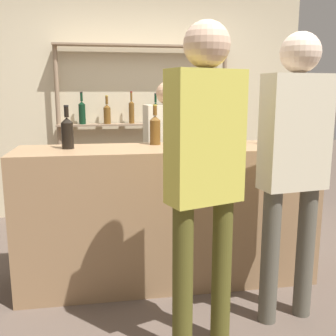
{
  "coord_description": "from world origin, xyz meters",
  "views": [
    {
      "loc": [
        -0.48,
        -2.86,
        1.47
      ],
      "look_at": [
        0.0,
        0.0,
        0.9
      ],
      "focal_mm": 42.0,
      "sensor_mm": 36.0,
      "label": 1
    }
  ],
  "objects": [
    {
      "name": "counter_bottle_2",
      "position": [
        0.44,
        -0.17,
        1.19
      ],
      "size": [
        0.07,
        0.07,
        0.33
      ],
      "color": "brown",
      "rests_on": "bar_counter"
    },
    {
      "name": "bar_counter",
      "position": [
        0.0,
        0.0,
        0.53
      ],
      "size": [
        2.23,
        0.58,
        1.06
      ],
      "primitive_type": "cube",
      "color": "#997551",
      "rests_on": "ground_plane"
    },
    {
      "name": "back_shelf",
      "position": [
        -0.01,
        1.71,
        1.28
      ],
      "size": [
        1.97,
        0.18,
        1.97
      ],
      "color": "#897056",
      "rests_on": "ground_plane"
    },
    {
      "name": "counter_bottle_4",
      "position": [
        -0.73,
        0.05,
        1.18
      ],
      "size": [
        0.09,
        0.09,
        0.31
      ],
      "color": "black",
      "rests_on": "bar_counter"
    },
    {
      "name": "customer_center",
      "position": [
        0.05,
        -0.88,
        1.1
      ],
      "size": [
        0.44,
        0.3,
        1.82
      ],
      "rotation": [
        0.0,
        0.0,
        1.9
      ],
      "color": "brown",
      "rests_on": "ground_plane"
    },
    {
      "name": "ground_plane",
      "position": [
        0.0,
        0.0,
        0.0
      ],
      "size": [
        16.0,
        16.0,
        0.0
      ],
      "primitive_type": "plane",
      "color": "brown"
    },
    {
      "name": "server_behind_counter",
      "position": [
        0.1,
        0.65,
        0.91
      ],
      "size": [
        0.44,
        0.25,
        1.55
      ],
      "rotation": [
        0.0,
        0.0,
        -1.4
      ],
      "color": "#575347",
      "rests_on": "ground_plane"
    },
    {
      "name": "counter_bottle_1",
      "position": [
        0.84,
        0.0,
        1.2
      ],
      "size": [
        0.07,
        0.07,
        0.37
      ],
      "color": "silver",
      "rests_on": "bar_counter"
    },
    {
      "name": "wine_glass",
      "position": [
        0.21,
        -0.16,
        1.17
      ],
      "size": [
        0.08,
        0.08,
        0.16
      ],
      "color": "silver",
      "rests_on": "bar_counter"
    },
    {
      "name": "customer_right",
      "position": [
        0.67,
        -0.66,
        1.09
      ],
      "size": [
        0.43,
        0.24,
        1.8
      ],
      "rotation": [
        0.0,
        0.0,
        1.71
      ],
      "color": "#575347",
      "rests_on": "ground_plane"
    },
    {
      "name": "cork_jar",
      "position": [
        0.97,
        -0.11,
        1.14
      ],
      "size": [
        0.1,
        0.1,
        0.17
      ],
      "color": "silver",
      "rests_on": "bar_counter"
    },
    {
      "name": "back_wall",
      "position": [
        0.0,
        1.89,
        1.4
      ],
      "size": [
        3.83,
        0.12,
        2.8
      ],
      "primitive_type": "cube",
      "color": "beige",
      "rests_on": "ground_plane"
    },
    {
      "name": "counter_bottle_3",
      "position": [
        0.26,
        -0.06,
        1.18
      ],
      "size": [
        0.09,
        0.09,
        0.33
      ],
      "color": "#0F1956",
      "rests_on": "bar_counter"
    },
    {
      "name": "ice_bucket",
      "position": [
        0.42,
        0.11,
        1.16
      ],
      "size": [
        0.23,
        0.23,
        0.21
      ],
      "color": "#846647",
      "rests_on": "bar_counter"
    },
    {
      "name": "counter_bottle_0",
      "position": [
        -0.07,
        0.16,
        1.18
      ],
      "size": [
        0.08,
        0.08,
        0.31
      ],
      "color": "brown",
      "rests_on": "bar_counter"
    }
  ]
}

